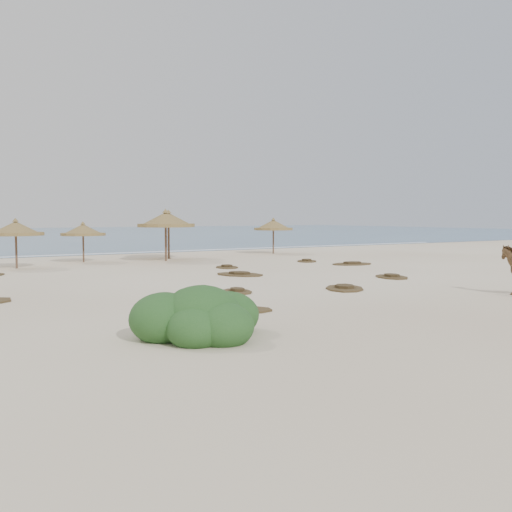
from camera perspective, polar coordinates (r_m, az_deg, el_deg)
name	(u,v)px	position (r m, az deg, el deg)	size (l,w,h in m)	color
ground	(306,300)	(18.66, 4.98, -4.40)	(160.00, 160.00, 0.00)	beige
foam_line	(86,254)	(42.32, -16.68, 0.15)	(70.00, 0.60, 0.01)	white
palapa_1	(16,229)	(32.11, -22.90, 2.48)	(3.63, 3.63, 2.64)	brown
palapa_2	(83,231)	(35.13, -16.91, 2.45)	(2.95, 2.95, 2.42)	brown
palapa_3	(166,221)	(34.97, -9.03, 3.52)	(4.09, 4.09, 3.17)	brown
palapa_4	(168,221)	(36.88, -8.74, 3.52)	(4.28, 4.28, 3.15)	brown
palapa_5	(273,226)	(41.39, 1.75, 3.06)	(3.17, 3.17, 2.63)	brown
bush	(201,318)	(12.86, -5.51, -6.19)	(3.07, 2.71, 1.38)	#315C27
scrub_2	(237,291)	(20.41, -1.91, -3.52)	(1.27, 1.70, 0.16)	brown
scrub_3	(240,274)	(26.35, -1.65, -1.82)	(2.43, 2.84, 0.16)	brown
scrub_4	(392,277)	(25.97, 13.41, -2.01)	(1.92, 2.31, 0.16)	brown
scrub_5	(352,264)	(32.58, 9.59, -0.76)	(2.61, 1.87, 0.16)	brown
scrub_7	(227,267)	(30.13, -2.93, -1.09)	(1.63, 2.04, 0.16)	brown
scrub_9	(345,288)	(21.56, 8.84, -3.16)	(2.39, 2.56, 0.16)	brown
scrub_10	(307,261)	(34.27, 5.10, -0.48)	(1.96, 2.12, 0.16)	brown
scrub_11	(243,309)	(16.47, -1.35, -5.33)	(2.07, 1.89, 0.16)	brown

